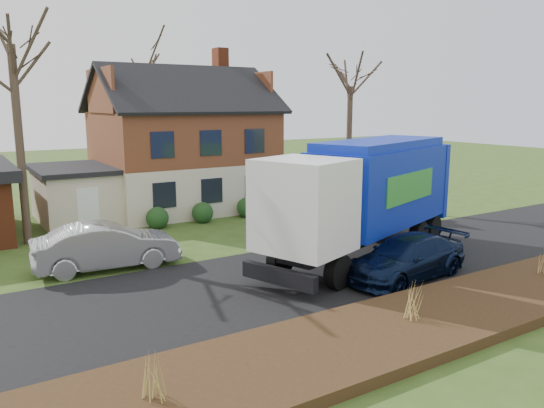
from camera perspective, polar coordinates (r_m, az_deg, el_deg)
ground at (r=18.60m, az=1.72°, el=-8.03°), size 120.00×120.00×0.00m
road at (r=18.59m, az=1.72°, el=-8.00°), size 80.00×7.00×0.02m
mulch_verge at (r=14.73m, az=13.49°, el=-12.92°), size 80.00×3.50×0.30m
main_house at (r=30.76m, az=-10.42°, el=6.93°), size 12.95×8.95×9.26m
garbage_truck at (r=20.95m, az=10.04°, el=1.37°), size 10.99×6.27×4.56m
silver_sedan at (r=20.38m, az=-17.38°, el=-4.34°), size 5.29×2.20×1.70m
navy_wagon at (r=19.02m, az=14.26°, el=-5.63°), size 5.25×2.66×1.46m
tree_front_west at (r=24.99m, az=-26.54°, el=17.95°), size 3.91×3.91×11.63m
tree_front_east at (r=31.35m, az=8.50°, el=14.46°), size 3.58×3.58×9.93m
tree_back at (r=39.34m, az=-13.19°, el=16.02°), size 3.71×3.71×11.74m
grass_clump_west at (r=11.06m, az=-12.52°, el=-17.73°), size 0.35×0.29×0.92m
grass_clump_mid at (r=14.83m, az=15.03°, el=-10.08°), size 0.36×0.30×1.02m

